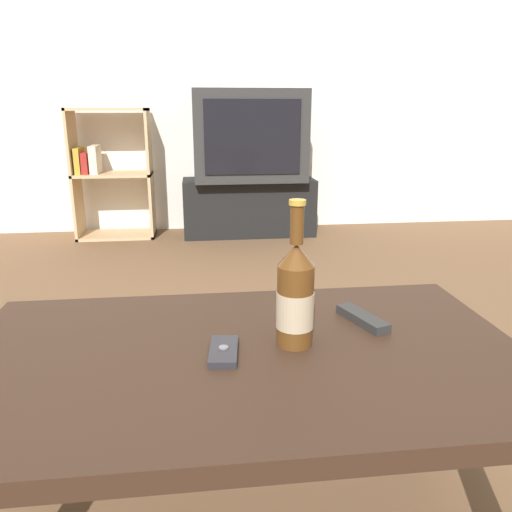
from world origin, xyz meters
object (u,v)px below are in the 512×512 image
(bookshelf, at_px, (108,172))
(remote_control, at_px, (362,318))
(cell_phone, at_px, (224,351))
(beer_bottle, at_px, (295,296))
(television, at_px, (249,135))
(tv_stand, at_px, (249,207))

(bookshelf, xyz_separation_m, remote_control, (0.99, -2.71, -0.02))
(bookshelf, relative_size, cell_phone, 7.58)
(cell_phone, xyz_separation_m, remote_control, (0.32, 0.12, 0.00))
(beer_bottle, bearing_deg, television, 85.95)
(beer_bottle, height_order, remote_control, beer_bottle)
(tv_stand, xyz_separation_m, cell_phone, (-0.34, -2.78, 0.25))
(television, height_order, remote_control, television)
(tv_stand, height_order, bookshelf, bookshelf)
(tv_stand, relative_size, remote_control, 6.38)
(tv_stand, xyz_separation_m, beer_bottle, (-0.19, -2.75, 0.35))
(television, bearing_deg, beer_bottle, -94.05)
(television, distance_m, cell_phone, 2.81)
(television, distance_m, bookshelf, 1.04)
(tv_stand, height_order, beer_bottle, beer_bottle)
(bookshelf, bearing_deg, cell_phone, -76.66)
(television, relative_size, cell_phone, 6.52)
(television, bearing_deg, bookshelf, 177.51)
(cell_phone, height_order, remote_control, remote_control)
(bookshelf, bearing_deg, remote_control, -69.97)
(tv_stand, xyz_separation_m, remote_control, (-0.02, -2.67, 0.25))
(television, relative_size, bookshelf, 0.86)
(bookshelf, height_order, remote_control, bookshelf)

